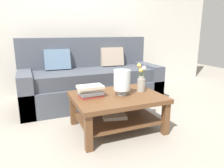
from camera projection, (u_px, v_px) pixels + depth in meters
The scene contains 7 objects.
ground_plane at pixel (101, 119), 2.86m from camera, with size 10.00×10.00×0.00m, color gray.
back_wall at pixel (71, 21), 4.00m from camera, with size 6.40×0.12×2.70m, color beige.
couch at pixel (91, 80), 3.51m from camera, with size 2.23×0.90×1.06m.
coffee_table at pixel (117, 104), 2.51m from camera, with size 1.03×0.80×0.43m.
book_stack_main at pixel (90, 91), 2.40m from camera, with size 0.29×0.21×0.13m.
glass_hurricane_vase at pixel (122, 80), 2.45m from camera, with size 0.20×0.20×0.30m.
flower_pitcher at pixel (141, 80), 2.61m from camera, with size 0.11×0.11×0.35m.
Camera 1 is at (-0.90, -2.50, 1.16)m, focal length 33.72 mm.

